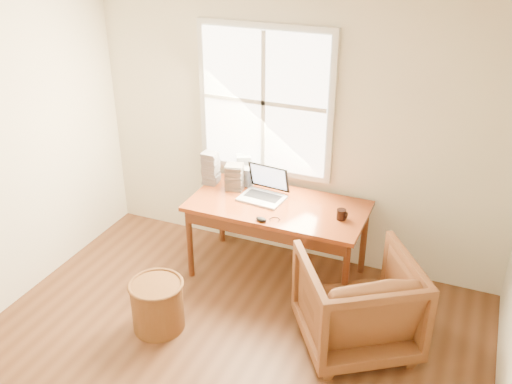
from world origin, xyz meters
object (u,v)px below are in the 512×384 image
at_px(laptop, 262,187).
at_px(cd_stack_a, 244,168).
at_px(desk, 278,206).
at_px(coffee_mug, 341,214).
at_px(armchair, 357,302).
at_px(wicker_stool, 158,306).

xyz_separation_m(laptop, cd_stack_a, (-0.32, 0.32, -0.00)).
bearing_deg(desk, coffee_mug, -4.27).
bearing_deg(armchair, coffee_mug, -95.55).
relative_size(desk, coffee_mug, 17.36).
bearing_deg(wicker_stool, desk, 60.18).
bearing_deg(desk, cd_stack_a, 144.69).
distance_m(laptop, cd_stack_a, 0.45).
height_order(laptop, cd_stack_a, laptop).
distance_m(desk, armchair, 1.18).
xyz_separation_m(armchair, coffee_mug, (-0.32, 0.61, 0.40)).
distance_m(armchair, cd_stack_a, 1.79).
bearing_deg(wicker_stool, cd_stack_a, 84.24).
relative_size(armchair, wicker_stool, 2.04).
relative_size(armchair, laptop, 2.33).
relative_size(wicker_stool, cd_stack_a, 1.62).
height_order(armchair, cd_stack_a, cd_stack_a).
distance_m(desk, cd_stack_a, 0.61).
relative_size(laptop, cd_stack_a, 1.42).
height_order(armchair, laptop, laptop).
xyz_separation_m(desk, coffee_mug, (0.60, -0.04, 0.07)).
xyz_separation_m(desk, wicker_stool, (-0.63, -1.10, -0.52)).
bearing_deg(wicker_stool, armchair, 16.02).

